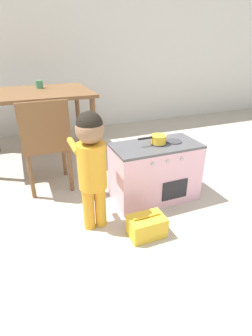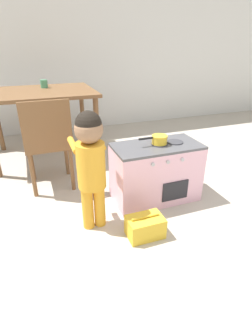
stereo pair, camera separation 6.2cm
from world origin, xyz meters
name	(u,v)px [view 2 (the right image)]	position (x,y,z in m)	size (l,w,h in m)	color
ground_plane	(186,316)	(0.00, 0.00, 0.00)	(16.00, 16.00, 0.00)	#B2A899
wall_back	(64,36)	(0.00, 3.32, 1.30)	(10.00, 0.06, 2.60)	silver
play_kitchen	(156,172)	(0.33, 1.06, 0.25)	(0.71, 0.38, 0.50)	#EAB2C6
toy_pot	(159,139)	(0.35, 1.06, 0.54)	(0.24, 0.13, 0.07)	yellow
child_figure	(90,157)	(-0.25, 0.87, 0.55)	(0.22, 0.35, 0.86)	gold
toy_basket	(145,227)	(0.05, 0.63, 0.08)	(0.25, 0.17, 0.17)	gold
dining_table	(41,99)	(-0.46, 2.35, 0.67)	(1.16, 0.89, 0.76)	brown
dining_chair_near	(48,142)	(-0.48, 1.55, 0.45)	(0.39, 0.39, 0.83)	brown
cup_on_table	(44,84)	(-0.39, 2.52, 0.80)	(0.08, 0.08, 0.09)	#478E66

